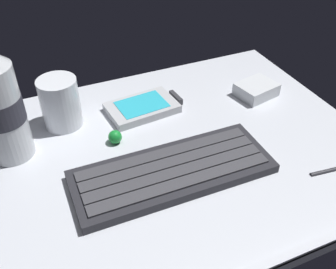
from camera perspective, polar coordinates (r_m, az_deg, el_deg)
The scene contains 6 objects.
ground_plane at distance 61.29cm, azimuth 0.09°, elevation -3.04°, with size 64.00×48.00×2.80cm.
keyboard at distance 56.01cm, azimuth 0.71°, elevation -5.42°, with size 29.13×11.34×1.70cm.
handheld_device at distance 69.07cm, azimuth -3.34°, elevation 4.10°, with size 13.27×8.68×1.50cm.
juice_cup at distance 66.23cm, azimuth -15.52°, elevation 4.26°, with size 6.40×6.40×8.50cm.
charger_block at distance 74.73cm, azimuth 12.86°, elevation 6.47°, with size 7.00×5.60×2.40cm, color silver.
trackball_mouse at distance 62.04cm, azimuth -7.80°, elevation -0.36°, with size 2.20×2.20×2.20cm, color #198C33.
Camera 1 is at (-18.49, -42.26, 39.61)cm, focal length 41.42 mm.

